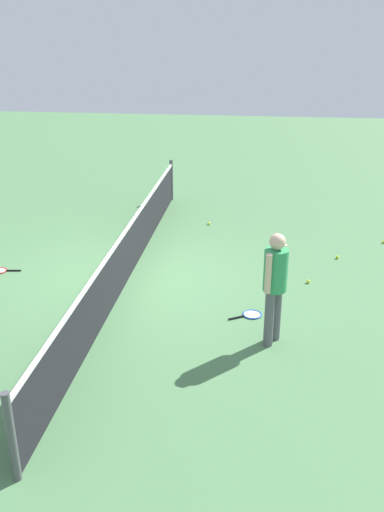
{
  "coord_description": "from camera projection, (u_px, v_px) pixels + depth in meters",
  "views": [
    {
      "loc": [
        -9.17,
        -2.34,
        4.34
      ],
      "look_at": [
        -0.98,
        -1.31,
        0.9
      ],
      "focal_mm": 39.13,
      "sensor_mm": 36.0,
      "label": 1
    }
  ],
  "objects": [
    {
      "name": "tennis_ball_baseline",
      "position": [
        337.0,
        257.0,
        11.15
      ],
      "size": [
        0.07,
        0.07,
        0.07
      ],
      "primitive_type": "sphere",
      "color": "#C6E033",
      "rests_on": "ground_plane"
    },
    {
      "name": "tennis_ball_stray_right",
      "position": [
        308.0,
        281.0,
        10.09
      ],
      "size": [
        0.07,
        0.07,
        0.07
      ],
      "primitive_type": "sphere",
      "color": "#C6E033",
      "rests_on": "ground_plane"
    },
    {
      "name": "tennis_ball_by_net",
      "position": [
        384.0,
        242.0,
        11.93
      ],
      "size": [
        0.07,
        0.07,
        0.07
      ],
      "primitive_type": "sphere",
      "color": "#C6E033",
      "rests_on": "ground_plane"
    },
    {
      "name": "ground_plane",
      "position": [
        129.0,
        277.0,
        10.34
      ],
      "size": [
        40.0,
        40.0,
        0.0
      ],
      "primitive_type": "plane",
      "color": "#4C7A4C"
    },
    {
      "name": "tennis_racket_far_player",
      "position": [
        0.0,
        271.0,
        10.58
      ],
      "size": [
        0.35,
        0.6,
        0.03
      ],
      "color": "red",
      "rests_on": "ground_plane"
    },
    {
      "name": "tennis_racket_near_player",
      "position": [
        251.0,
        315.0,
        8.98
      ],
      "size": [
        0.45,
        0.59,
        0.03
      ],
      "color": "blue",
      "rests_on": "ground_plane"
    },
    {
      "name": "court_net",
      "position": [
        128.0,
        252.0,
        10.14
      ],
      "size": [
        10.09,
        0.09,
        1.07
      ],
      "color": "#4C4C51",
      "rests_on": "ground_plane"
    },
    {
      "name": "player_near_side",
      "position": [
        275.0,
        280.0,
        7.86
      ],
      "size": [
        0.5,
        0.46,
        1.7
      ],
      "color": "#595960",
      "rests_on": "ground_plane"
    },
    {
      "name": "tennis_ball_stray_left",
      "position": [
        209.0,
        223.0,
        13.02
      ],
      "size": [
        0.07,
        0.07,
        0.07
      ],
      "primitive_type": "sphere",
      "color": "#C6E033",
      "rests_on": "ground_plane"
    }
  ]
}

